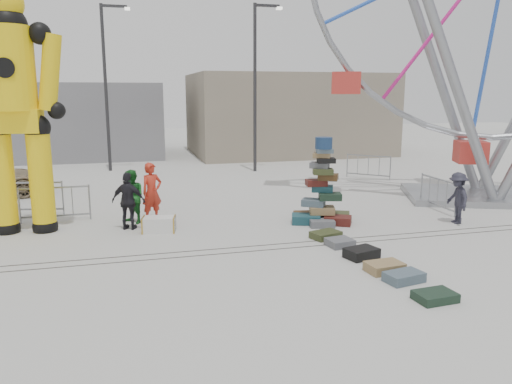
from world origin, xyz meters
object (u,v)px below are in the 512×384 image
object	(u,v)px
crash_test_dummy	(15,103)
barricade_dummy_c	(55,204)
barricade_wheel_front	(438,194)
barricade_wheel_back	(368,167)
lamp_post_left	(107,80)
steamer_trunk	(159,224)
pedestrian_green	(132,197)
lamp_post_right	(257,80)
pedestrian_black	(129,201)
suitcase_tower	(322,199)
pedestrian_grey	(457,198)
pedestrian_red	(152,192)
barricade_dummy_b	(31,198)

from	to	relation	value
crash_test_dummy	barricade_dummy_c	xyz separation A→B (m)	(0.67, 1.03, -3.03)
barricade_wheel_front	barricade_wheel_back	bearing A→B (deg)	-4.38
lamp_post_left	steamer_trunk	xyz separation A→B (m)	(1.45, -12.00, -4.27)
pedestrian_green	barricade_wheel_front	bearing A→B (deg)	47.68
lamp_post_right	pedestrian_black	world-z (taller)	lamp_post_right
lamp_post_left	suitcase_tower	world-z (taller)	lamp_post_left
lamp_post_left	pedestrian_grey	bearing A→B (deg)	-52.69
crash_test_dummy	pedestrian_red	bearing A→B (deg)	9.92
suitcase_tower	barricade_wheel_front	xyz separation A→B (m)	(4.34, 0.48, -0.17)
barricade_dummy_c	pedestrian_grey	size ratio (longest dim) A/B	1.29
pedestrian_red	pedestrian_grey	size ratio (longest dim) A/B	1.17
lamp_post_left	barricade_dummy_b	world-z (taller)	lamp_post_left
lamp_post_left	crash_test_dummy	distance (m)	11.29
steamer_trunk	barricade_dummy_b	distance (m)	4.91
barricade_wheel_front	barricade_dummy_c	bearing A→B (deg)	84.10
pedestrian_red	lamp_post_left	bearing A→B (deg)	71.99
barricade_dummy_b	pedestrian_red	size ratio (longest dim) A/B	1.11
crash_test_dummy	pedestrian_grey	world-z (taller)	crash_test_dummy
barricade_dummy_c	pedestrian_red	distance (m)	2.98
lamp_post_left	suitcase_tower	distance (m)	14.23
pedestrian_red	pedestrian_green	world-z (taller)	pedestrian_red
steamer_trunk	barricade_dummy_c	bearing A→B (deg)	157.54
barricade_wheel_back	pedestrian_green	xyz separation A→B (m)	(-10.57, -5.38, 0.26)
barricade_dummy_c	crash_test_dummy	bearing A→B (deg)	-122.87
steamer_trunk	pedestrian_red	world-z (taller)	pedestrian_red
crash_test_dummy	barricade_dummy_b	xyz separation A→B (m)	(-0.19, 2.13, -3.03)
lamp_post_left	barricade_wheel_front	size ratio (longest dim) A/B	4.00
pedestrian_red	barricade_wheel_front	bearing A→B (deg)	-30.92
barricade_dummy_b	steamer_trunk	bearing A→B (deg)	-28.22
pedestrian_red	pedestrian_grey	distance (m)	9.18
steamer_trunk	crash_test_dummy	bearing A→B (deg)	176.63
crash_test_dummy	barricade_dummy_b	bearing A→B (deg)	100.64
lamp_post_right	pedestrian_grey	distance (m)	12.34
barricade_dummy_b	pedestrian_red	world-z (taller)	pedestrian_red
pedestrian_black	pedestrian_grey	bearing A→B (deg)	-169.20
pedestrian_red	suitcase_tower	bearing A→B (deg)	-41.21
lamp_post_right	suitcase_tower	world-z (taller)	lamp_post_right
lamp_post_left	pedestrian_green	bearing A→B (deg)	-85.94
barricade_dummy_b	pedestrian_green	size ratio (longest dim) A/B	1.24
lamp_post_right	barricade_dummy_c	bearing A→B (deg)	-136.69
pedestrian_red	pedestrian_black	xyz separation A→B (m)	(-0.70, -0.73, -0.08)
barricade_dummy_b	pedestrian_grey	world-z (taller)	pedestrian_grey
barricade_wheel_back	pedestrian_green	world-z (taller)	pedestrian_green
barricade_wheel_back	lamp_post_right	bearing A→B (deg)	-174.38
suitcase_tower	pedestrian_red	xyz separation A→B (m)	(-4.93, 1.42, 0.18)
suitcase_tower	barricade_dummy_b	size ratio (longest dim) A/B	1.29
barricade_dummy_c	lamp_post_right	bearing A→B (deg)	43.49
lamp_post_right	pedestrian_grey	bearing A→B (deg)	-74.40
barricade_wheel_back	pedestrian_grey	distance (m)	7.97
barricade_dummy_c	pedestrian_red	xyz separation A→B (m)	(2.86, -0.76, 0.35)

